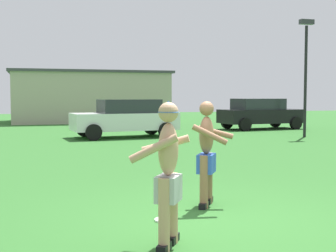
{
  "coord_description": "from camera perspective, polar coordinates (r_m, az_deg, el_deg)",
  "views": [
    {
      "loc": [
        -2.5,
        -6.01,
        1.74
      ],
      "look_at": [
        -0.44,
        0.93,
        1.26
      ],
      "focal_mm": 49.5,
      "sensor_mm": 36.0,
      "label": 1
    }
  ],
  "objects": [
    {
      "name": "car_black_mid_lot",
      "position": [
        24.46,
        11.3,
        1.56
      ],
      "size": [
        4.44,
        2.34,
        1.58
      ],
      "color": "black",
      "rests_on": "ground_plane"
    },
    {
      "name": "player_with_cap",
      "position": [
        5.28,
        -0.03,
        -5.2
      ],
      "size": [
        0.8,
        0.67,
        1.68
      ],
      "color": "black",
      "rests_on": "ground_plane"
    },
    {
      "name": "car_white_near_post",
      "position": [
        19.32,
        -5.24,
        1.05
      ],
      "size": [
        4.45,
        2.34,
        1.58
      ],
      "color": "white",
      "rests_on": "ground_plane"
    },
    {
      "name": "player_in_blue",
      "position": [
        7.29,
        4.81,
        -3.1
      ],
      "size": [
        0.82,
        0.67,
        1.65
      ],
      "color": "black",
      "rests_on": "ground_plane"
    },
    {
      "name": "lamp_post",
      "position": [
        20.23,
        16.61,
        7.35
      ],
      "size": [
        0.6,
        0.24,
        4.88
      ],
      "color": "black",
      "rests_on": "ground_plane"
    },
    {
      "name": "frisbee",
      "position": [
        6.57,
        -0.42,
        -11.48
      ],
      "size": [
        0.29,
        0.29,
        0.03
      ],
      "primitive_type": "cylinder",
      "color": "white",
      "rests_on": "ground_plane"
    },
    {
      "name": "ground_plane",
      "position": [
        6.73,
        5.95,
        -11.22
      ],
      "size": [
        80.0,
        80.0,
        0.0
      ],
      "primitive_type": "plane",
      "color": "#2D6628"
    },
    {
      "name": "outbuilding_behind_lot",
      "position": [
        31.76,
        -9.69,
        3.6
      ],
      "size": [
        10.23,
        6.3,
        3.33
      ],
      "color": "#B2A893",
      "rests_on": "ground_plane"
    }
  ]
}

